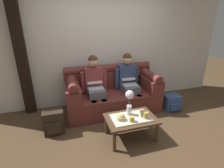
% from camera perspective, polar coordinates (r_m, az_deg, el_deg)
% --- Properties ---
extents(ground_plane, '(14.00, 14.00, 0.00)m').
position_cam_1_polar(ground_plane, '(2.99, 6.85, -18.43)').
color(ground_plane, '#4C3823').
extents(back_wall_patterned, '(6.00, 0.12, 2.90)m').
position_cam_1_polar(back_wall_patterned, '(3.95, -2.40, 14.43)').
color(back_wall_patterned, silver).
rests_on(back_wall_patterned, ground_plane).
extents(timber_pillar, '(0.20, 0.20, 2.90)m').
position_cam_1_polar(timber_pillar, '(3.78, -28.81, 11.67)').
color(timber_pillar, black).
rests_on(timber_pillar, ground_plane).
extents(couch, '(1.97, 0.88, 0.96)m').
position_cam_1_polar(couch, '(3.74, -0.06, -3.06)').
color(couch, maroon).
rests_on(couch, ground_plane).
extents(person_left, '(0.56, 0.67, 1.22)m').
position_cam_1_polar(person_left, '(3.54, -5.88, 0.40)').
color(person_left, '#595B66').
rests_on(person_left, ground_plane).
extents(person_right, '(0.56, 0.67, 1.22)m').
position_cam_1_polar(person_right, '(3.75, 5.47, 1.58)').
color(person_right, '#595B66').
rests_on(person_right, ground_plane).
extents(coffee_table, '(0.82, 0.55, 0.40)m').
position_cam_1_polar(coffee_table, '(2.87, 6.38, -12.12)').
color(coffee_table, '#47331E').
rests_on(coffee_table, ground_plane).
extents(flower_vase, '(0.14, 0.14, 0.44)m').
position_cam_1_polar(flower_vase, '(2.77, 5.96, -5.13)').
color(flower_vase, silver).
rests_on(flower_vase, coffee_table).
extents(snack_bowl, '(0.13, 0.13, 0.11)m').
position_cam_1_polar(snack_bowl, '(2.74, 3.13, -11.21)').
color(snack_bowl, tan).
rests_on(snack_bowl, coffee_table).
extents(cup_near_left, '(0.08, 0.08, 0.08)m').
position_cam_1_polar(cup_near_left, '(2.71, 6.70, -11.67)').
color(cup_near_left, gold).
rests_on(cup_near_left, coffee_table).
extents(cup_near_right, '(0.08, 0.08, 0.08)m').
position_cam_1_polar(cup_near_right, '(2.92, 10.11, -9.31)').
color(cup_near_right, '#DBB77A').
rests_on(cup_near_right, coffee_table).
extents(cup_far_center, '(0.08, 0.08, 0.11)m').
position_cam_1_polar(cup_far_center, '(2.82, 11.33, -10.28)').
color(cup_far_center, gold).
rests_on(cup_far_center, coffee_table).
extents(backpack_left, '(0.34, 0.31, 0.43)m').
position_cam_1_polar(backpack_left, '(3.21, -18.99, -11.92)').
color(backpack_left, '#2D2319').
rests_on(backpack_left, ground_plane).
extents(backpack_right, '(0.36, 0.32, 0.34)m').
position_cam_1_polar(backpack_right, '(4.00, 19.38, -5.91)').
color(backpack_right, '#33477A').
rests_on(backpack_right, ground_plane).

